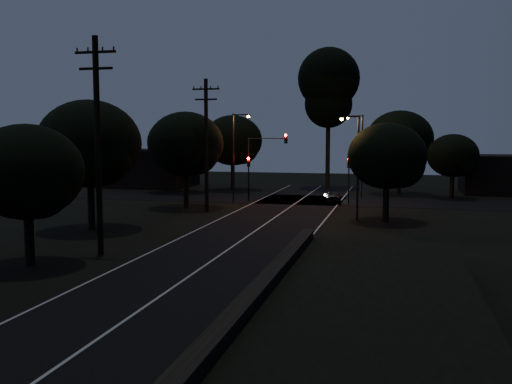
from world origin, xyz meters
The scene contains 22 objects.
road_surface centered at (0.00, 31.12, 0.01)m, with size 60.00×70.00×0.03m.
retaining_wall centered at (7.74, 3.00, 0.62)m, with size 6.93×26.00×1.60m.
utility_pole_mid centered at (-6.00, 15.00, 5.74)m, with size 2.20×0.30×11.00m.
utility_pole_far centered at (-6.00, 32.00, 5.48)m, with size 2.20×0.30×10.50m.
tree_left_b centered at (-7.82, 11.89, 4.30)m, with size 5.22×5.22×6.64m.
tree_left_c centered at (-10.27, 21.87, 5.41)m, with size 6.63×6.63×8.37m.
tree_left_d centered at (-8.28, 33.87, 5.23)m, with size 6.36×6.36×8.06m.
tree_far_nw centered at (-8.77, 49.87, 5.38)m, with size 6.56×6.56×8.31m.
tree_far_w centered at (-13.78, 45.87, 5.23)m, with size 6.31×6.31×8.05m.
tree_far_ne centered at (9.24, 49.86, 5.59)m, with size 6.83×6.83×8.64m.
tree_far_e centered at (14.17, 46.90, 4.02)m, with size 4.90×4.90×6.22m.
tree_right_a centered at (8.19, 29.89, 4.53)m, with size 5.50×5.50×6.99m.
tall_pine centered at (1.00, 55.00, 11.58)m, with size 7.06×7.06×16.06m.
building_left centered at (-20.00, 52.00, 2.20)m, with size 10.00×8.00×4.40m, color black.
building_right centered at (20.00, 53.00, 2.00)m, with size 9.00×7.00×4.00m, color black.
signal_left centered at (-4.60, 39.99, 2.84)m, with size 0.28×0.35×4.10m.
signal_right centered at (4.60, 39.99, 2.84)m, with size 0.28×0.35×4.10m.
signal_mast centered at (-2.91, 39.99, 4.34)m, with size 3.70×0.35×6.25m.
streetlight_a centered at (-5.31, 38.00, 4.64)m, with size 1.66×0.26×8.00m.
streetlight_b centered at (5.31, 44.00, 4.64)m, with size 1.66×0.26×8.00m.
streetlight_c centered at (5.83, 30.00, 4.35)m, with size 1.46×0.26×7.50m.
car centered at (3.20, 40.26, 0.55)m, with size 1.29×3.22×1.10m, color black.
Camera 1 is at (8.53, -11.03, 6.12)m, focal length 40.00 mm.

